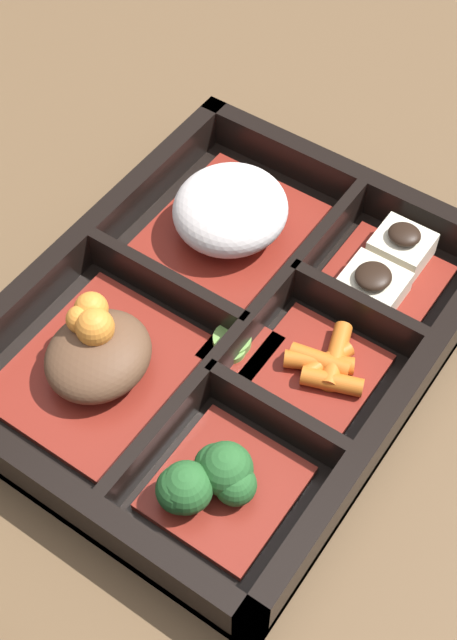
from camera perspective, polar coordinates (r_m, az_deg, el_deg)
The scene contains 9 objects.
ground_plane at distance 0.58m, azimuth 0.00°, elevation -1.47°, with size 3.00×3.00×0.00m, color brown.
bento_base at distance 0.58m, azimuth 0.00°, elevation -1.18°, with size 0.31×0.25×0.01m.
bento_rim at distance 0.56m, azimuth 0.35°, elevation -0.49°, with size 0.31×0.25×0.04m.
bowl_stew at distance 0.55m, azimuth -8.33°, elevation -2.28°, with size 0.12×0.10×0.05m.
bowl_rice at distance 0.61m, azimuth 0.12°, elevation 6.80°, with size 0.12×0.10×0.05m.
bowl_greens at distance 0.50m, azimuth -1.20°, elevation -10.28°, with size 0.08×0.07×0.04m.
bowl_carrots at distance 0.55m, azimuth 5.94°, elevation -3.00°, with size 0.07×0.07×0.02m.
bowl_tofu at distance 0.60m, azimuth 10.00°, elevation 3.14°, with size 0.08×0.07×0.03m.
bowl_pickles at distance 0.56m, azimuth 0.55°, elevation -1.71°, with size 0.04×0.04×0.01m.
Camera 1 is at (-0.27, -0.19, 0.48)m, focal length 50.00 mm.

